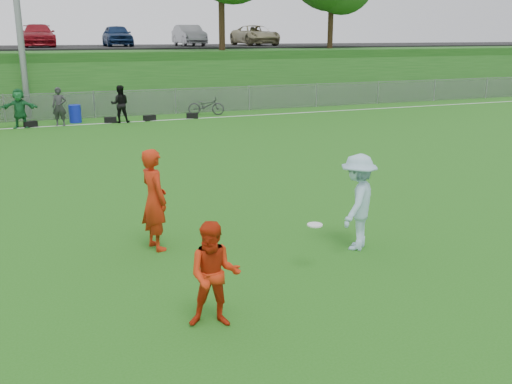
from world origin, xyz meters
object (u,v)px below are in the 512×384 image
player_red_left (154,200)px  frisbee (315,225)px  recycling_bin (75,114)px  bicycle (206,106)px  player_red_center (214,275)px  player_blue (358,202)px

player_red_left → frisbee: size_ratio=7.33×
recycling_bin → bicycle: bearing=2.1°
frisbee → recycling_bin: 19.35m
bicycle → player_red_center: bearing=-176.2°
player_red_left → bicycle: 18.44m
player_red_center → player_red_left: bearing=112.3°
player_red_left → frisbee: bearing=-146.2°
player_red_center → frisbee: (2.15, 1.20, 0.07)m
player_red_center → player_blue: (3.40, 1.89, 0.15)m
recycling_bin → bicycle: (6.32, 0.24, 0.07)m
player_blue → bicycle: (2.61, 18.74, -0.44)m
frisbee → recycling_bin: frisbee is taller
player_red_left → bicycle: bearing=-33.9°
player_red_center → recycling_bin: player_red_center is taller
player_red_left → frisbee: (2.30, -2.05, -0.13)m
player_red_left → player_red_center: 3.26m
frisbee → recycling_bin: size_ratio=0.33×
frisbee → recycling_bin: bearing=97.3°
player_red_left → recycling_bin: player_red_left is taller
bicycle → frisbee: bearing=-171.1°
player_blue → frisbee: (-1.24, -0.69, -0.08)m
player_red_left → frisbee: 3.09m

